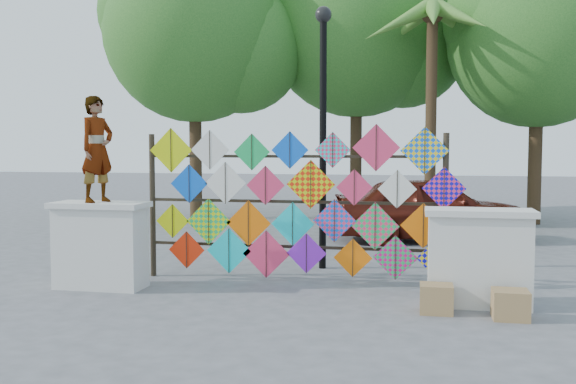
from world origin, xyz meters
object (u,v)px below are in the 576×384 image
object	(u,v)px
lamppost	(323,112)
sedan	(430,208)
kite_rack	(298,205)
vendor_woman	(97,149)

from	to	relation	value
lamppost	sedan	bearing A→B (deg)	63.14
sedan	kite_rack	bearing A→B (deg)	143.94
vendor_woman	lamppost	world-z (taller)	lamppost
kite_rack	lamppost	size ratio (longest dim) A/B	1.11
sedan	lamppost	world-z (taller)	lamppost
kite_rack	vendor_woman	bearing A→B (deg)	-161.80
vendor_woman	sedan	world-z (taller)	vendor_woman
kite_rack	vendor_woman	xyz separation A→B (m)	(-2.83, -0.93, 0.86)
vendor_woman	lamppost	xyz separation A→B (m)	(3.02, 2.20, 0.63)
kite_rack	lamppost	bearing A→B (deg)	81.28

